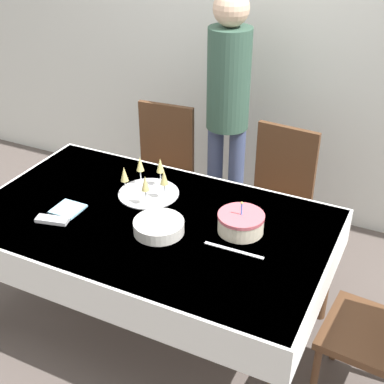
# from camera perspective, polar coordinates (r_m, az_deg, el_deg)

# --- Properties ---
(ground_plane) EXTENTS (12.00, 12.00, 0.00)m
(ground_plane) POSITION_cam_1_polar(r_m,az_deg,el_deg) (3.26, -3.97, -13.72)
(ground_plane) COLOR #564C47
(wall_back) EXTENTS (8.00, 0.05, 2.70)m
(wall_back) POSITION_cam_1_polar(r_m,az_deg,el_deg) (3.87, 7.25, 16.64)
(wall_back) COLOR silver
(wall_back) RESTS_ON ground_plane
(dining_table) EXTENTS (1.87, 1.11, 0.74)m
(dining_table) POSITION_cam_1_polar(r_m,az_deg,el_deg) (2.85, -4.43, -4.53)
(dining_table) COLOR white
(dining_table) RESTS_ON ground_plane
(dining_chair_far_left) EXTENTS (0.45, 0.45, 0.95)m
(dining_chair_far_left) POSITION_cam_1_polar(r_m,az_deg,el_deg) (3.73, -3.32, 2.58)
(dining_chair_far_left) COLOR #51331E
(dining_chair_far_left) RESTS_ON ground_plane
(dining_chair_far_right) EXTENTS (0.45, 0.45, 0.95)m
(dining_chair_far_right) POSITION_cam_1_polar(r_m,az_deg,el_deg) (3.45, 9.03, -0.34)
(dining_chair_far_right) COLOR #51331E
(dining_chair_far_right) RESTS_ON ground_plane
(birthday_cake) EXTENTS (0.23, 0.23, 0.17)m
(birthday_cake) POSITION_cam_1_polar(r_m,az_deg,el_deg) (2.67, 5.23, -3.29)
(birthday_cake) COLOR beige
(birthday_cake) RESTS_ON dining_table
(champagne_tray) EXTENTS (0.34, 0.34, 0.18)m
(champagne_tray) POSITION_cam_1_polar(r_m,az_deg,el_deg) (2.97, -4.75, 1.01)
(champagne_tray) COLOR silver
(champagne_tray) RESTS_ON dining_table
(plate_stack_main) EXTENTS (0.26, 0.26, 0.06)m
(plate_stack_main) POSITION_cam_1_polar(r_m,az_deg,el_deg) (2.67, -3.56, -3.70)
(plate_stack_main) COLOR silver
(plate_stack_main) RESTS_ON dining_table
(cake_knife) EXTENTS (0.30, 0.02, 0.00)m
(cake_knife) POSITION_cam_1_polar(r_m,az_deg,el_deg) (2.57, 4.48, -6.22)
(cake_knife) COLOR silver
(cake_knife) RESTS_ON dining_table
(fork_pile) EXTENTS (0.18, 0.10, 0.02)m
(fork_pile) POSITION_cam_1_polar(r_m,az_deg,el_deg) (2.85, -14.69, -2.90)
(fork_pile) COLOR silver
(fork_pile) RESTS_ON dining_table
(napkin_pile) EXTENTS (0.15, 0.15, 0.01)m
(napkin_pile) POSITION_cam_1_polar(r_m,az_deg,el_deg) (2.93, -13.10, -1.79)
(napkin_pile) COLOR #8CC6E0
(napkin_pile) RESTS_ON dining_table
(person_standing) EXTENTS (0.28, 0.28, 1.71)m
(person_standing) POSITION_cam_1_polar(r_m,az_deg,el_deg) (3.53, 3.87, 10.07)
(person_standing) COLOR #3F4C72
(person_standing) RESTS_ON ground_plane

